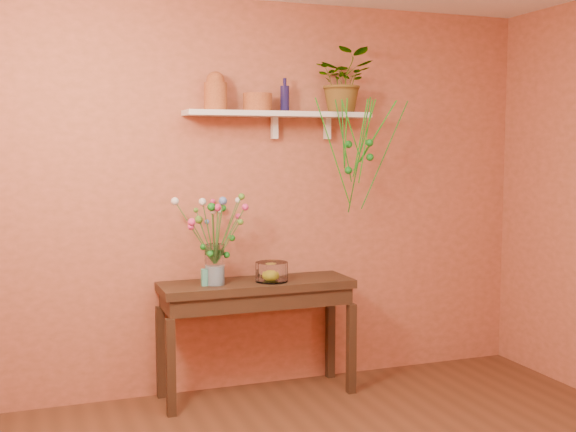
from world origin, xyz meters
name	(u,v)px	position (x,y,z in m)	size (l,w,h in m)	color
room	(407,225)	(0.00, 0.00, 1.35)	(4.04, 4.04, 2.70)	#57301C
sideboard	(257,298)	(-0.15, 1.77, 0.68)	(1.31, 0.42, 0.79)	#342214
wall_shelf	(280,115)	(0.06, 1.87, 1.92)	(1.30, 0.24, 0.19)	white
terracotta_jug	(216,92)	(-0.39, 1.88, 2.06)	(0.17, 0.17, 0.26)	#AA5B2A
terracotta_pot	(258,102)	(-0.10, 1.87, 2.00)	(0.19, 0.19, 0.12)	#AA5B2A
blue_bottle	(285,98)	(0.10, 1.89, 2.03)	(0.06, 0.06, 0.23)	#191442
spider_plant	(344,81)	(0.53, 1.86, 2.16)	(0.40, 0.34, 0.44)	#186F1B
plant_fronds	(359,149)	(0.58, 1.70, 1.69)	(0.74, 0.39, 0.79)	#186F1B
glass_vase	(215,268)	(-0.44, 1.74, 0.91)	(0.13, 0.13, 0.27)	white
bouquet	(214,220)	(-0.45, 1.73, 1.22)	(0.49, 0.45, 0.46)	#386B28
glass_bowl	(272,273)	(-0.06, 1.72, 0.85)	(0.22, 0.22, 0.13)	white
lemon	(271,275)	(-0.05, 1.74, 0.84)	(0.08, 0.08, 0.08)	yellow
carton	(206,277)	(-0.51, 1.73, 0.85)	(0.06, 0.04, 0.11)	teal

